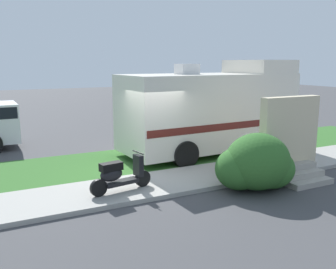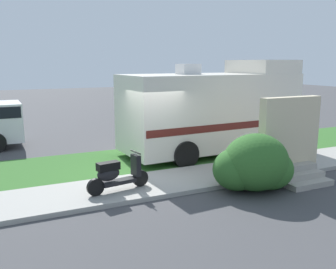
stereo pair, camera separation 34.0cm
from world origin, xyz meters
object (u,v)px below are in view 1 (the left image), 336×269
at_px(bicycle, 242,158).
at_px(scooter, 119,175).
at_px(bottle_spare, 262,158).
at_px(bottle_green, 235,164).
at_px(motorhome_rv, 211,110).

bearing_deg(bicycle, scooter, -177.58).
relative_size(bicycle, bottle_spare, 5.74).
distance_m(scooter, bottle_green, 4.09).
height_order(motorhome_rv, bicycle, motorhome_rv).
distance_m(bottle_green, bottle_spare, 1.20).
height_order(scooter, bottle_spare, scooter).
bearing_deg(scooter, bicycle, 2.42).
xyz_separation_m(motorhome_rv, scooter, (-4.62, -2.81, -1.07)).
bearing_deg(bottle_spare, bottle_green, -174.36).
relative_size(bottle_green, bottle_spare, 0.80).
xyz_separation_m(bicycle, bottle_spare, (1.21, 0.47, -0.26)).
relative_size(motorhome_rv, scooter, 3.90).
xyz_separation_m(bicycle, bottle_green, (0.02, 0.36, -0.28)).
distance_m(bicycle, bottle_spare, 1.32).
relative_size(scooter, bottle_green, 7.23).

